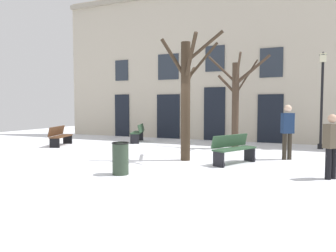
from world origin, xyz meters
The scene contains 11 objects.
ground_plane centered at (0.00, 0.00, 0.00)m, with size 29.19×29.19×0.00m, color white.
building_facade centered at (0.00, 7.84, 4.04)m, with size 18.24×0.60×8.01m.
tree_center centered at (1.55, 5.03, 2.08)m, with size 2.72×1.73×3.97m.
tree_left_of_center centered at (0.69, 1.44, 2.19)m, with size 2.06×2.28×4.06m.
streetlamp centered at (4.81, 6.24, 2.42)m, with size 0.30×0.30×3.97m.
litter_bin centered at (-0.12, -1.26, 0.42)m, with size 0.45×0.45×0.84m.
bench_by_litter_bin centered at (-5.81, 2.75, 0.43)m, with size 1.03×1.68×0.87m.
bench_near_center_tree centered at (-3.29, 5.37, 0.46)m, with size 0.99×1.62×0.88m.
bench_far_corner centered at (2.24, 1.43, 0.47)m, with size 1.14×1.65×0.89m.
person_near_bench centered at (4.83, 0.35, 0.86)m, with size 0.41×0.43×1.58m.
person_strolling centered at (3.69, 2.90, 1.02)m, with size 0.44×0.39×1.81m.
Camera 1 is at (4.28, -8.20, 1.78)m, focal length 33.91 mm.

